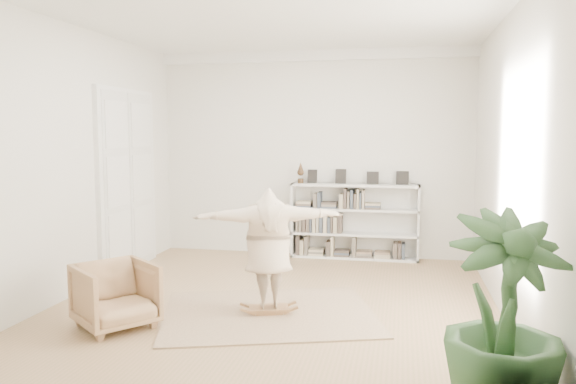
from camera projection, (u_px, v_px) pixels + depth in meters
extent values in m
plane|color=#967B4D|center=(277.00, 303.00, 7.20)|extent=(6.00, 6.00, 0.00)
plane|color=silver|center=(314.00, 154.00, 9.93)|extent=(5.50, 0.00, 5.50)
plane|color=silver|center=(187.00, 185.00, 4.08)|extent=(5.50, 0.00, 5.50)
plane|color=silver|center=(78.00, 161.00, 7.55)|extent=(0.00, 6.00, 6.00)
plane|color=silver|center=(509.00, 166.00, 6.46)|extent=(0.00, 6.00, 6.00)
plane|color=white|center=(276.00, 15.00, 6.82)|extent=(6.00, 6.00, 0.00)
cube|color=white|center=(314.00, 55.00, 9.69)|extent=(5.50, 0.12, 0.18)
cube|color=white|center=(127.00, 182.00, 8.85)|extent=(0.08, 1.78, 2.92)
cube|color=silver|center=(116.00, 185.00, 8.46)|extent=(0.06, 0.78, 2.80)
cube|color=silver|center=(140.00, 180.00, 9.24)|extent=(0.06, 0.78, 2.80)
cube|color=silver|center=(293.00, 220.00, 9.93)|extent=(0.04, 0.35, 1.30)
cube|color=silver|center=(418.00, 223.00, 9.50)|extent=(0.04, 0.35, 1.30)
cube|color=silver|center=(355.00, 220.00, 9.86)|extent=(2.20, 0.04, 1.30)
cube|color=silver|center=(354.00, 257.00, 9.78)|extent=(2.20, 0.35, 0.04)
cube|color=silver|center=(354.00, 234.00, 9.74)|extent=(2.20, 0.35, 0.04)
cube|color=silver|center=(355.00, 209.00, 9.69)|extent=(2.20, 0.35, 0.04)
cube|color=silver|center=(355.00, 185.00, 9.65)|extent=(2.20, 0.35, 0.04)
cube|color=black|center=(312.00, 176.00, 9.83)|extent=(0.18, 0.07, 0.24)
cube|color=black|center=(341.00, 177.00, 9.73)|extent=(0.18, 0.07, 0.24)
cube|color=black|center=(373.00, 177.00, 9.62)|extent=(0.18, 0.07, 0.24)
cube|color=black|center=(402.00, 178.00, 9.52)|extent=(0.18, 0.07, 0.24)
imported|color=tan|center=(116.00, 295.00, 6.27)|extent=(1.12, 1.12, 0.73)
cube|color=tan|center=(269.00, 313.00, 6.77)|extent=(2.99, 2.67, 0.02)
cube|color=olive|center=(269.00, 308.00, 6.76)|extent=(0.54, 0.42, 0.03)
cube|color=olive|center=(269.00, 311.00, 6.77)|extent=(0.32, 0.14, 0.04)
cube|color=olive|center=(269.00, 311.00, 6.77)|extent=(0.32, 0.14, 0.04)
cube|color=olive|center=(269.00, 308.00, 6.76)|extent=(0.19, 0.10, 0.10)
cube|color=olive|center=(269.00, 308.00, 6.76)|extent=(0.19, 0.10, 0.10)
imported|color=beige|center=(269.00, 245.00, 6.68)|extent=(1.84, 1.00, 1.44)
imported|color=#2A4C26|center=(503.00, 319.00, 4.17)|extent=(1.16, 1.16, 1.60)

